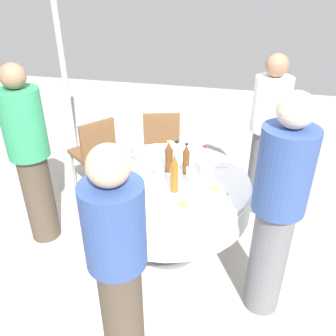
{
  "coord_description": "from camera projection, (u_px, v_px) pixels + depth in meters",
  "views": [
    {
      "loc": [
        -0.55,
        2.4,
        2.25
      ],
      "look_at": [
        0.0,
        0.0,
        0.84
      ],
      "focal_mm": 37.73,
      "sensor_mm": 36.0,
      "label": 1
    }
  ],
  "objects": [
    {
      "name": "ground_plane",
      "position": [
        168.0,
        247.0,
        3.25
      ],
      "size": [
        10.0,
        10.0,
        0.0
      ],
      "primitive_type": "plane",
      "color": "#B7B2A8"
    },
    {
      "name": "dining_table",
      "position": [
        168.0,
        194.0,
        2.96
      ],
      "size": [
        1.37,
        1.37,
        0.74
      ],
      "color": "white",
      "rests_on": "ground_plane"
    },
    {
      "name": "bottle_brown_front",
      "position": [
        169.0,
        157.0,
        2.92
      ],
      "size": [
        0.06,
        0.06,
        0.29
      ],
      "color": "#593314",
      "rests_on": "dining_table"
    },
    {
      "name": "bottle_clear_mid",
      "position": [
        204.0,
        162.0,
        2.87
      ],
      "size": [
        0.06,
        0.06,
        0.27
      ],
      "color": "silver",
      "rests_on": "dining_table"
    },
    {
      "name": "bottle_amber_south",
      "position": [
        174.0,
        174.0,
        2.65
      ],
      "size": [
        0.06,
        0.06,
        0.33
      ],
      "color": "#8C5619",
      "rests_on": "dining_table"
    },
    {
      "name": "bottle_green_near",
      "position": [
        130.0,
        191.0,
        2.48
      ],
      "size": [
        0.06,
        0.06,
        0.29
      ],
      "color": "#2D6B38",
      "rests_on": "dining_table"
    },
    {
      "name": "bottle_brown_east",
      "position": [
        186.0,
        160.0,
        2.9
      ],
      "size": [
        0.06,
        0.06,
        0.27
      ],
      "color": "#593314",
      "rests_on": "dining_table"
    },
    {
      "name": "bottle_clear_west",
      "position": [
        177.0,
        155.0,
        2.99
      ],
      "size": [
        0.07,
        0.07,
        0.25
      ],
      "color": "silver",
      "rests_on": "dining_table"
    },
    {
      "name": "wine_glass_near",
      "position": [
        157.0,
        165.0,
        2.87
      ],
      "size": [
        0.07,
        0.07,
        0.14
      ],
      "color": "white",
      "rests_on": "dining_table"
    },
    {
      "name": "wine_glass_east",
      "position": [
        135.0,
        146.0,
        3.17
      ],
      "size": [
        0.06,
        0.06,
        0.15
      ],
      "color": "white",
      "rests_on": "dining_table"
    },
    {
      "name": "wine_glass_west",
      "position": [
        138.0,
        153.0,
        3.04
      ],
      "size": [
        0.07,
        0.07,
        0.15
      ],
      "color": "white",
      "rests_on": "dining_table"
    },
    {
      "name": "wine_glass_left",
      "position": [
        190.0,
        173.0,
        2.75
      ],
      "size": [
        0.06,
        0.06,
        0.15
      ],
      "color": "white",
      "rests_on": "dining_table"
    },
    {
      "name": "wine_glass_right",
      "position": [
        171.0,
        147.0,
        3.13
      ],
      "size": [
        0.07,
        0.07,
        0.16
      ],
      "color": "white",
      "rests_on": "dining_table"
    },
    {
      "name": "plate_right",
      "position": [
        183.0,
        206.0,
        2.53
      ],
      "size": [
        0.21,
        0.21,
        0.04
      ],
      "color": "white",
      "rests_on": "dining_table"
    },
    {
      "name": "plate_rear",
      "position": [
        128.0,
        185.0,
        2.78
      ],
      "size": [
        0.25,
        0.25,
        0.02
      ],
      "color": "white",
      "rests_on": "dining_table"
    },
    {
      "name": "plate_outer",
      "position": [
        215.0,
        189.0,
        2.72
      ],
      "size": [
        0.21,
        0.21,
        0.04
      ],
      "color": "white",
      "rests_on": "dining_table"
    },
    {
      "name": "fork_mid",
      "position": [
        192.0,
        157.0,
        3.21
      ],
      "size": [
        0.11,
        0.16,
        0.0
      ],
      "primitive_type": "cube",
      "rotation": [
        0.0,
        0.0,
        0.99
      ],
      "color": "silver",
      "rests_on": "dining_table"
    },
    {
      "name": "spoon_south",
      "position": [
        112.0,
        165.0,
        3.07
      ],
      "size": [
        0.18,
        0.07,
        0.0
      ],
      "primitive_type": "cube",
      "rotation": [
        0.0,
        0.0,
        0.34
      ],
      "color": "silver",
      "rests_on": "dining_table"
    },
    {
      "name": "fork_near",
      "position": [
        218.0,
        168.0,
        3.04
      ],
      "size": [
        0.18,
        0.06,
        0.0
      ],
      "primitive_type": "cube",
      "rotation": [
        0.0,
        0.0,
        0.22
      ],
      "color": "silver",
      "rests_on": "dining_table"
    },
    {
      "name": "person_front",
      "position": [
        267.0,
        135.0,
        3.39
      ],
      "size": [
        0.34,
        0.34,
        1.61
      ],
      "rotation": [
        0.0,
        0.0,
        2.38
      ],
      "color": "slate",
      "rests_on": "ground_plane"
    },
    {
      "name": "person_mid",
      "position": [
        118.0,
        262.0,
        1.98
      ],
      "size": [
        0.34,
        0.34,
        1.54
      ],
      "rotation": [
        0.0,
        0.0,
        -0.05
      ],
      "color": "#4C3F33",
      "rests_on": "ground_plane"
    },
    {
      "name": "person_south",
      "position": [
        277.0,
        210.0,
        2.29
      ],
      "size": [
        0.34,
        0.34,
        1.67
      ],
      "rotation": [
        0.0,
        0.0,
        1.08
      ],
      "color": "slate",
      "rests_on": "ground_plane"
    },
    {
      "name": "person_near",
      "position": [
        30.0,
        156.0,
        2.99
      ],
      "size": [
        0.34,
        0.34,
        1.63
      ],
      "rotation": [
        0.0,
        0.0,
        -1.5
      ],
      "color": "#4C3F33",
      "rests_on": "ground_plane"
    },
    {
      "name": "chair_west",
      "position": [
        161.0,
        139.0,
        4.07
      ],
      "size": [
        0.5,
        0.5,
        0.87
      ],
      "rotation": [
        0.0,
        0.0,
        3.43
      ],
      "color": "brown",
      "rests_on": "ground_plane"
    },
    {
      "name": "chair_left",
      "position": [
        95.0,
        149.0,
        3.84
      ],
      "size": [
        0.56,
        0.56,
        0.87
      ],
      "rotation": [
        0.0,
        0.0,
        4.05
      ],
      "color": "brown",
      "rests_on": "ground_plane"
    },
    {
      "name": "tent_pole_main",
      "position": [
        61.0,
        54.0,
        4.16
      ],
      "size": [
        0.07,
        0.07,
        2.7
      ],
      "primitive_type": "cylinder",
      "color": "#B2B5B7",
      "rests_on": "ground_plane"
    }
  ]
}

